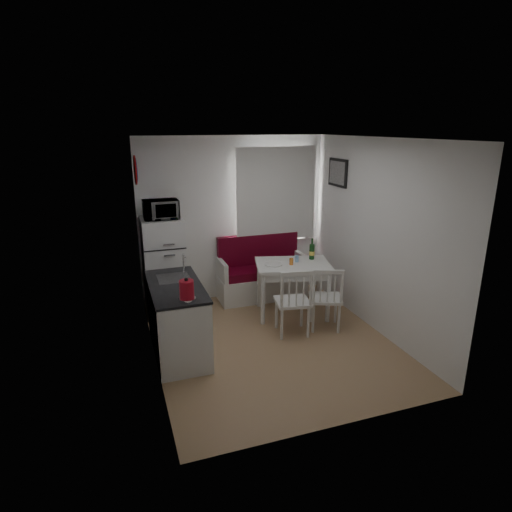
{
  "coord_description": "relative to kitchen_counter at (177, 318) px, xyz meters",
  "views": [
    {
      "loc": [
        -1.85,
        -4.73,
        2.74
      ],
      "look_at": [
        -0.05,
        0.5,
        1.05
      ],
      "focal_mm": 30.0,
      "sensor_mm": 36.0,
      "label": 1
    }
  ],
  "objects": [
    {
      "name": "floor",
      "position": [
        1.2,
        -0.16,
        -0.46
      ],
      "size": [
        3.0,
        3.5,
        0.02
      ],
      "primitive_type": "cube",
      "color": "tan",
      "rests_on": "ground"
    },
    {
      "name": "ceiling",
      "position": [
        1.2,
        -0.16,
        2.14
      ],
      "size": [
        3.0,
        3.5,
        0.02
      ],
      "primitive_type": "cube",
      "color": "white",
      "rests_on": "wall_back"
    },
    {
      "name": "wall_back",
      "position": [
        1.2,
        1.59,
        0.84
      ],
      "size": [
        3.0,
        0.02,
        2.6
      ],
      "primitive_type": "cube",
      "color": "white",
      "rests_on": "floor"
    },
    {
      "name": "wall_front",
      "position": [
        1.2,
        -1.91,
        0.84
      ],
      "size": [
        3.0,
        0.02,
        2.6
      ],
      "primitive_type": "cube",
      "color": "white",
      "rests_on": "floor"
    },
    {
      "name": "wall_left",
      "position": [
        -0.3,
        -0.16,
        0.84
      ],
      "size": [
        0.02,
        3.5,
        2.6
      ],
      "primitive_type": "cube",
      "color": "white",
      "rests_on": "floor"
    },
    {
      "name": "wall_right",
      "position": [
        2.7,
        -0.16,
        0.84
      ],
      "size": [
        0.02,
        3.5,
        2.6
      ],
      "primitive_type": "cube",
      "color": "white",
      "rests_on": "floor"
    },
    {
      "name": "window",
      "position": [
        1.9,
        1.56,
        1.17
      ],
      "size": [
        1.22,
        0.06,
        1.47
      ],
      "primitive_type": "cube",
      "color": "white",
      "rests_on": "wall_back"
    },
    {
      "name": "curtain",
      "position": [
        1.9,
        1.49,
        1.22
      ],
      "size": [
        1.35,
        0.02,
        1.5
      ],
      "primitive_type": "cube",
      "color": "white",
      "rests_on": "wall_back"
    },
    {
      "name": "kitchen_counter",
      "position": [
        0.0,
        0.0,
        0.0
      ],
      "size": [
        0.62,
        1.32,
        1.16
      ],
      "color": "white",
      "rests_on": "floor"
    },
    {
      "name": "wall_sign",
      "position": [
        -0.27,
        1.29,
        1.69
      ],
      "size": [
        0.03,
        0.4,
        0.4
      ],
      "primitive_type": "cylinder",
      "rotation": [
        0.0,
        1.57,
        0.0
      ],
      "color": "#1A45A1",
      "rests_on": "wall_left"
    },
    {
      "name": "picture_frame",
      "position": [
        2.67,
        0.94,
        1.59
      ],
      "size": [
        0.04,
        0.52,
        0.42
      ],
      "primitive_type": "cube",
      "color": "black",
      "rests_on": "wall_right"
    },
    {
      "name": "bench",
      "position": [
        1.59,
        1.36,
        -0.11
      ],
      "size": [
        1.44,
        0.55,
        1.03
      ],
      "color": "white",
      "rests_on": "floor"
    },
    {
      "name": "dining_table",
      "position": [
        1.8,
        0.57,
        0.26
      ],
      "size": [
        1.23,
        1.0,
        0.8
      ],
      "rotation": [
        0.0,
        0.0,
        -0.25
      ],
      "color": "white",
      "rests_on": "floor"
    },
    {
      "name": "chair_left",
      "position": [
        1.55,
        -0.1,
        0.14
      ],
      "size": [
        0.51,
        0.5,
        0.51
      ],
      "rotation": [
        0.0,
        0.0,
        -0.17
      ],
      "color": "white",
      "rests_on": "floor"
    },
    {
      "name": "chair_right",
      "position": [
        2.05,
        -0.09,
        0.11
      ],
      "size": [
        0.55,
        0.55,
        0.49
      ],
      "rotation": [
        0.0,
        0.0,
        -0.37
      ],
      "color": "white",
      "rests_on": "floor"
    },
    {
      "name": "fridge",
      "position": [
        0.02,
        1.24,
        0.28
      ],
      "size": [
        0.59,
        0.59,
        1.47
      ],
      "primitive_type": "cube",
      "color": "white",
      "rests_on": "floor"
    },
    {
      "name": "microwave",
      "position": [
        0.02,
        1.19,
        1.15
      ],
      "size": [
        0.49,
        0.33,
        0.27
      ],
      "primitive_type": "imported",
      "color": "white",
      "rests_on": "fridge"
    },
    {
      "name": "kettle",
      "position": [
        0.05,
        -0.54,
        0.57
      ],
      "size": [
        0.19,
        0.19,
        0.26
      ],
      "primitive_type": "cylinder",
      "color": "#A50D1E",
      "rests_on": "kitchen_counter"
    },
    {
      "name": "wine_bottle",
      "position": [
        2.15,
        0.67,
        0.51
      ],
      "size": [
        0.08,
        0.08,
        0.32
      ],
      "primitive_type": null,
      "color": "#154218",
      "rests_on": "dining_table"
    },
    {
      "name": "drinking_glass_orange",
      "position": [
        1.75,
        0.52,
        0.4
      ],
      "size": [
        0.06,
        0.06,
        0.1
      ],
      "primitive_type": "cylinder",
      "color": "orange",
      "rests_on": "dining_table"
    },
    {
      "name": "drinking_glass_blue",
      "position": [
        1.88,
        0.62,
        0.4
      ],
      "size": [
        0.06,
        0.06,
        0.1
      ],
      "primitive_type": "cylinder",
      "color": "#80AEDA",
      "rests_on": "dining_table"
    },
    {
      "name": "plate",
      "position": [
        1.5,
        0.59,
        0.36
      ],
      "size": [
        0.25,
        0.25,
        0.02
      ],
      "primitive_type": "cylinder",
      "color": "white",
      "rests_on": "dining_table"
    }
  ]
}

